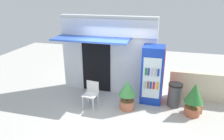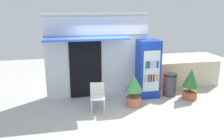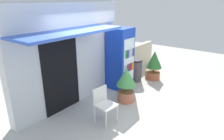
{
  "view_description": "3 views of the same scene",
  "coord_description": "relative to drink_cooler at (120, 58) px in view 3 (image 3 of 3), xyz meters",
  "views": [
    {
      "loc": [
        1.54,
        -5.6,
        3.6
      ],
      "look_at": [
        -0.06,
        0.59,
        1.21
      ],
      "focal_mm": 33.57,
      "sensor_mm": 36.0,
      "label": 1
    },
    {
      "loc": [
        -1.62,
        -6.41,
        3.1
      ],
      "look_at": [
        -0.12,
        0.7,
        1.11
      ],
      "focal_mm": 38.29,
      "sensor_mm": 36.0,
      "label": 2
    },
    {
      "loc": [
        -3.87,
        -2.49,
        2.81
      ],
      "look_at": [
        0.03,
        0.48,
        1.06
      ],
      "focal_mm": 32.09,
      "sensor_mm": 36.0,
      "label": 3
    }
  ],
  "objects": [
    {
      "name": "trash_bin",
      "position": [
        0.78,
        -0.13,
        -0.59
      ],
      "size": [
        0.47,
        0.47,
        0.8
      ],
      "color": "#47474C",
      "rests_on": "ground"
    },
    {
      "name": "cardboard_box",
      "position": [
        1.4,
        -0.39,
        -0.84
      ],
      "size": [
        0.46,
        0.35,
        0.29
      ],
      "primitive_type": "cube",
      "rotation": [
        0.0,
        0.0,
        0.23
      ],
      "color": "tan",
      "rests_on": "ground"
    },
    {
      "name": "plastic_chair",
      "position": [
        -1.89,
        -0.85,
        -0.48
      ],
      "size": [
        0.47,
        0.48,
        0.86
      ],
      "color": "silver",
      "rests_on": "ground"
    },
    {
      "name": "ground",
      "position": [
        -1.22,
        -1.06,
        -0.99
      ],
      "size": [
        16.0,
        16.0,
        0.0
      ],
      "primitive_type": "plane",
      "color": "beige"
    },
    {
      "name": "drink_cooler",
      "position": [
        0.0,
        0.0,
        0.0
      ],
      "size": [
        0.72,
        0.73,
        1.98
      ],
      "color": "#1438B2",
      "rests_on": "ground"
    },
    {
      "name": "storefront_building",
      "position": [
        -1.71,
        0.46,
        0.51
      ],
      "size": [
        3.5,
        1.22,
        2.83
      ],
      "color": "silver",
      "rests_on": "ground"
    },
    {
      "name": "potted_plant_curbside",
      "position": [
        1.31,
        -0.58,
        -0.38
      ],
      "size": [
        0.56,
        0.56,
        1.06
      ],
      "color": "#AD5B3D",
      "rests_on": "ground"
    },
    {
      "name": "stone_boundary_wall",
      "position": [
        1.85,
        0.52,
        -0.48
      ],
      "size": [
        2.51,
        0.21,
        1.01
      ],
      "primitive_type": "cube",
      "color": "beige",
      "rests_on": "ground"
    },
    {
      "name": "potted_plant_near_shop",
      "position": [
        -0.72,
        -0.71,
        -0.42
      ],
      "size": [
        0.57,
        0.57,
        1.0
      ],
      "color": "#BC6B4C",
      "rests_on": "ground"
    }
  ]
}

